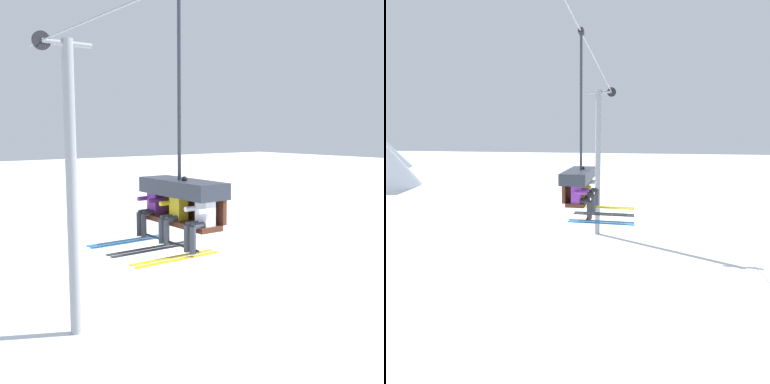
% 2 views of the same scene
% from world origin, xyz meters
% --- Properties ---
extents(lift_tower_near, '(0.36, 1.88, 9.55)m').
position_xyz_m(lift_tower_near, '(-7.99, -0.02, 4.94)').
color(lift_tower_near, gray).
rests_on(lift_tower_near, ground_plane).
extents(chairlift_chair, '(2.04, 0.74, 4.77)m').
position_xyz_m(chairlift_chair, '(-0.98, -0.73, 5.48)').
color(chairlift_chair, '#512819').
extents(skier_purple, '(0.46, 1.70, 1.23)m').
position_xyz_m(skier_purple, '(-1.79, -0.95, 5.12)').
color(skier_purple, purple).
extents(skier_yellow, '(0.48, 1.70, 1.34)m').
position_xyz_m(skier_yellow, '(-0.98, -0.94, 5.14)').
color(skier_yellow, yellow).
extents(skier_white, '(0.46, 1.70, 1.23)m').
position_xyz_m(skier_white, '(-0.17, -0.95, 5.12)').
color(skier_white, silver).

